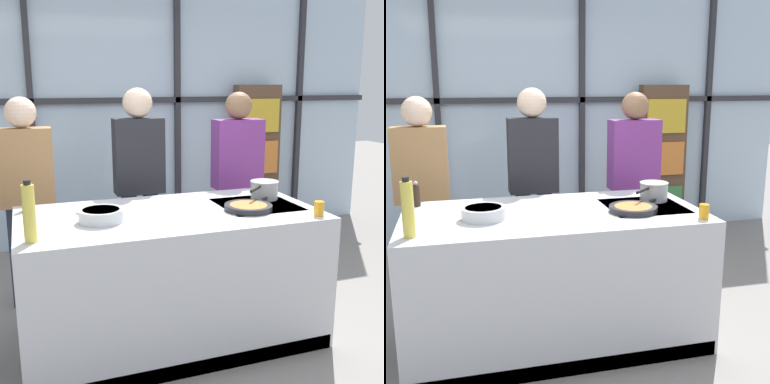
% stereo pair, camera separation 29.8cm
% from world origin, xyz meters
% --- Properties ---
extents(ground_plane, '(18.00, 18.00, 0.00)m').
position_xyz_m(ground_plane, '(0.00, 0.00, 0.00)').
color(ground_plane, gray).
extents(back_window_wall, '(6.40, 0.10, 2.80)m').
position_xyz_m(back_window_wall, '(0.00, 2.25, 1.40)').
color(back_window_wall, silver).
rests_on(back_window_wall, ground_plane).
extents(bookshelf, '(0.54, 0.19, 1.70)m').
position_xyz_m(bookshelf, '(1.68, 2.06, 0.85)').
color(bookshelf, brown).
rests_on(bookshelf, ground_plane).
extents(demo_island, '(1.94, 0.99, 0.90)m').
position_xyz_m(demo_island, '(0.00, -0.00, 0.45)').
color(demo_island, silver).
rests_on(demo_island, ground_plane).
extents(spectator_far_left, '(0.41, 0.23, 1.63)m').
position_xyz_m(spectator_far_left, '(-0.88, 0.85, 0.93)').
color(spectator_far_left, '#232838').
rests_on(spectator_far_left, ground_plane).
extents(spectator_center_left, '(0.40, 0.24, 1.69)m').
position_xyz_m(spectator_center_left, '(0.00, 0.85, 0.98)').
color(spectator_center_left, '#232838').
rests_on(spectator_center_left, ground_plane).
extents(spectator_center_right, '(0.43, 0.23, 1.65)m').
position_xyz_m(spectator_center_right, '(0.88, 0.85, 0.94)').
color(spectator_center_right, '#47382D').
rests_on(spectator_center_right, ground_plane).
extents(frying_pan, '(0.50, 0.41, 0.04)m').
position_xyz_m(frying_pan, '(0.51, -0.12, 0.92)').
color(frying_pan, '#232326').
rests_on(frying_pan, demo_island).
extents(saucepan, '(0.31, 0.30, 0.13)m').
position_xyz_m(saucepan, '(0.76, 0.12, 0.97)').
color(saucepan, silver).
rests_on(saucepan, demo_island).
extents(white_plate, '(0.25, 0.25, 0.01)m').
position_xyz_m(white_plate, '(-0.46, 0.17, 0.90)').
color(white_plate, white).
rests_on(white_plate, demo_island).
extents(mixing_bowl, '(0.27, 0.27, 0.08)m').
position_xyz_m(mixing_bowl, '(-0.46, -0.07, 0.94)').
color(mixing_bowl, silver).
rests_on(mixing_bowl, demo_island).
extents(oil_bottle, '(0.07, 0.07, 0.34)m').
position_xyz_m(oil_bottle, '(-0.87, -0.33, 1.06)').
color(oil_bottle, '#E0CC4C').
rests_on(oil_bottle, demo_island).
extents(pepper_grinder, '(0.05, 0.05, 0.18)m').
position_xyz_m(pepper_grinder, '(-0.88, 0.37, 0.98)').
color(pepper_grinder, '#332319').
rests_on(pepper_grinder, demo_island).
extents(juice_glass_near, '(0.06, 0.06, 0.09)m').
position_xyz_m(juice_glass_near, '(0.87, -0.40, 0.94)').
color(juice_glass_near, orange).
rests_on(juice_glass_near, demo_island).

